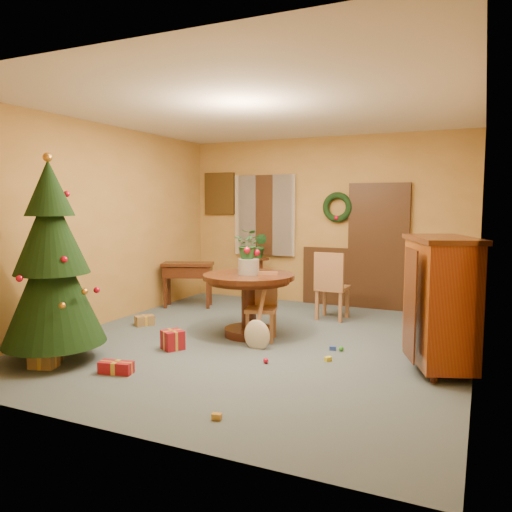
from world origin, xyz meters
The scene contains 21 objects.
room_envelope centered at (0.21, 2.70, 1.12)m, with size 5.50×5.50×5.50m.
dining_table centered at (-0.26, 0.24, 0.58)m, with size 1.21×1.21×0.83m.
urn centered at (-0.26, 0.24, 0.93)m, with size 0.28×0.28×0.20m, color slate.
centerpiece_plant centered at (-0.26, 0.24, 1.23)m, with size 0.35×0.30×0.39m, color #1E4C23.
chair_near centered at (-0.04, 0.17, 0.47)m, with size 0.47×0.47×0.87m.
chair_far centered at (0.47, 1.57, 0.56)m, with size 0.46×0.46×1.04m.
guitar centered at (0.08, -0.24, 0.40)m, with size 0.34×0.16×0.80m, color beige, non-canonical shape.
plant_stand centered at (-1.01, 2.26, 0.51)m, with size 0.32×0.32×0.81m.
stand_plant centered at (-1.01, 2.26, 1.03)m, with size 0.23×0.19×0.43m, color #19471E.
christmas_tree centered at (-1.78, -1.62, 1.10)m, with size 1.12×1.12×2.31m.
writing_desk centered at (-2.02, 1.52, 0.57)m, with size 0.95×0.71×0.76m.
sideboard centered at (2.15, -0.13, 0.76)m, with size 0.94×1.24×1.42m.
gift_a centered at (-1.71, -1.86, 0.07)m, with size 0.32×0.27×0.15m.
gift_b centered at (-0.84, -0.70, 0.11)m, with size 0.32×0.32×0.23m.
gift_c centered at (-1.89, 0.14, 0.07)m, with size 0.30×0.31×0.14m.
gift_d centered at (-0.88, -1.68, 0.06)m, with size 0.37×0.21×0.13m.
toy_a centered at (0.94, 0.06, 0.03)m, with size 0.08×0.05×0.05m, color #2642A5.
toy_b centered at (1.04, 0.07, 0.03)m, with size 0.06×0.06×0.06m, color #2C8F27.
toy_c centered at (1.01, -0.37, 0.03)m, with size 0.08×0.05×0.05m, color yellow.
toy_d centered at (0.41, -0.73, 0.03)m, with size 0.06×0.06×0.06m, color red.
toy_e centered at (0.61, -2.22, 0.03)m, with size 0.08×0.05×0.05m, color gold.
Camera 1 is at (2.54, -5.65, 1.76)m, focal length 35.00 mm.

